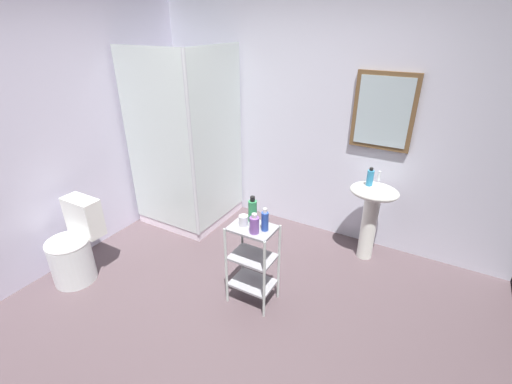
{
  "coord_description": "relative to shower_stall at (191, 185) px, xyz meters",
  "views": [
    {
      "loc": [
        1.3,
        -1.65,
        2.22
      ],
      "look_at": [
        -0.07,
        0.76,
        0.85
      ],
      "focal_mm": 24.75,
      "sensor_mm": 36.0,
      "label": 1
    }
  ],
  "objects": [
    {
      "name": "toilet",
      "position": [
        -0.27,
        -1.37,
        -0.15
      ],
      "size": [
        0.37,
        0.49,
        0.76
      ],
      "color": "white",
      "rests_on": "ground_plane"
    },
    {
      "name": "wall_left",
      "position": [
        -0.64,
        -1.23,
        0.79
      ],
      "size": [
        0.1,
        4.2,
        2.5
      ],
      "primitive_type": "cube",
      "color": "silver",
      "rests_on": "ground_plane"
    },
    {
      "name": "ground_plane",
      "position": [
        1.21,
        -1.23,
        -0.47
      ],
      "size": [
        4.2,
        4.2,
        0.02
      ],
      "primitive_type": "cube",
      "color": "#544448"
    },
    {
      "name": "shampoo_bottle_blue",
      "position": [
        1.42,
        -0.81,
        0.36
      ],
      "size": [
        0.06,
        0.06,
        0.19
      ],
      "color": "#294DB0",
      "rests_on": "storage_cart"
    },
    {
      "name": "rinse_cup",
      "position": [
        1.24,
        -0.84,
        0.32
      ],
      "size": [
        0.07,
        0.07,
        0.09
      ],
      "primitive_type": "cylinder",
      "color": "silver",
      "rests_on": "storage_cart"
    },
    {
      "name": "sink_faucet",
      "position": [
        2.01,
        0.41,
        0.4
      ],
      "size": [
        0.03,
        0.03,
        0.1
      ],
      "primitive_type": "cylinder",
      "color": "silver",
      "rests_on": "pedestal_sink"
    },
    {
      "name": "body_wash_bottle_green",
      "position": [
        1.27,
        -0.74,
        0.37
      ],
      "size": [
        0.07,
        0.07,
        0.22
      ],
      "color": "#349357",
      "rests_on": "storage_cart"
    },
    {
      "name": "shower_stall",
      "position": [
        0.0,
        0.0,
        0.0
      ],
      "size": [
        0.92,
        0.92,
        2.0
      ],
      "color": "white",
      "rests_on": "ground_plane"
    },
    {
      "name": "wall_back",
      "position": [
        1.22,
        0.62,
        0.79
      ],
      "size": [
        4.2,
        0.14,
        2.5
      ],
      "color": "silver",
      "rests_on": "ground_plane"
    },
    {
      "name": "hand_soap_bottle",
      "position": [
        1.95,
        0.27,
        0.43
      ],
      "size": [
        0.06,
        0.06,
        0.18
      ],
      "color": "#389ED1",
      "rests_on": "pedestal_sink"
    },
    {
      "name": "storage_cart",
      "position": [
        1.31,
        -0.83,
        -0.03
      ],
      "size": [
        0.38,
        0.28,
        0.74
      ],
      "color": "silver",
      "rests_on": "ground_plane"
    },
    {
      "name": "conditioner_bottle_purple",
      "position": [
        1.37,
        -0.89,
        0.35
      ],
      "size": [
        0.07,
        0.07,
        0.17
      ],
      "color": "#8353AB",
      "rests_on": "storage_cart"
    },
    {
      "name": "pedestal_sink",
      "position": [
        2.01,
        0.29,
        0.12
      ],
      "size": [
        0.46,
        0.37,
        0.81
      ],
      "color": "white",
      "rests_on": "ground_plane"
    }
  ]
}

